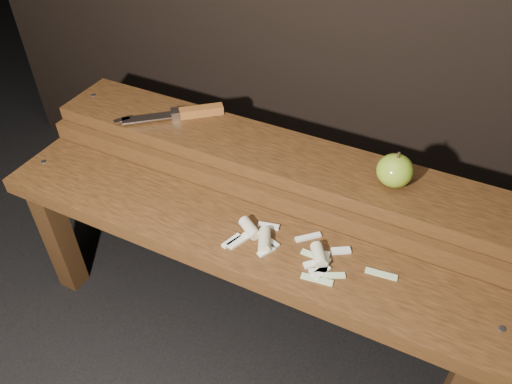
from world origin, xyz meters
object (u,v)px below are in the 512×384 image
at_px(bench_front_tier, 233,255).
at_px(bench_rear_tier, 275,178).
at_px(knife, 187,113).
at_px(apple, 395,171).

xyz_separation_m(bench_front_tier, bench_rear_tier, (0.00, 0.23, 0.06)).
bearing_deg(bench_rear_tier, bench_front_tier, -90.00).
bearing_deg(knife, apple, -2.81).
xyz_separation_m(apple, knife, (-0.55, 0.03, -0.02)).
relative_size(bench_front_tier, apple, 14.24).
distance_m(bench_rear_tier, apple, 0.31).
relative_size(bench_rear_tier, apple, 14.24).
height_order(apple, knife, apple).
height_order(bench_front_tier, knife, knife).
bearing_deg(knife, bench_rear_tier, -6.67).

